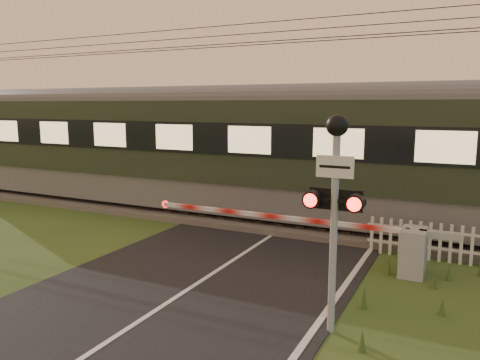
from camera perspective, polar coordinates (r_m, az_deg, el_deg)
The scene contains 7 objects.
ground at distance 9.23m, azimuth -8.08°, elevation -14.28°, with size 160.00×160.00×0.00m, color #29451A.
road at distance 9.04m, azimuth -8.85°, elevation -14.74°, with size 6.00×140.00×0.03m.
track_bed at distance 14.74m, azimuth 6.33°, elevation -4.97°, with size 140.00×3.40×0.39m.
overhead_wires at distance 14.44m, azimuth 6.75°, elevation 17.37°, with size 120.00×0.62×0.62m.
boom_gate at distance 10.90m, azimuth 18.08°, elevation -7.66°, with size 7.50×0.79×1.05m.
crossing_signal at distance 7.40m, azimuth 11.53°, elevation -0.66°, with size 0.90×0.36×3.52m.
picket_fence at distance 12.00m, azimuth 22.68°, elevation -6.97°, with size 3.14×0.08×0.92m.
Camera 1 is at (4.83, -6.95, 3.67)m, focal length 35.00 mm.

